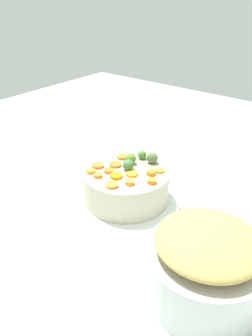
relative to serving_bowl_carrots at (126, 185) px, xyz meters
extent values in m
cube|color=white|center=(-0.02, 0.03, -0.06)|extent=(2.40, 2.40, 0.02)
cylinder|color=#B6AE92|center=(0.00, 0.00, 0.00)|extent=(0.27, 0.27, 0.10)
cylinder|color=#B6B5B5|center=(0.37, -0.19, 0.01)|extent=(0.26, 0.26, 0.12)
ellipsoid|color=tan|center=(0.37, -0.19, 0.10)|extent=(0.22, 0.22, 0.05)
cylinder|color=orange|center=(0.10, -0.01, 0.06)|extent=(0.03, 0.03, 0.01)
cylinder|color=orange|center=(-0.05, 0.01, 0.05)|extent=(0.05, 0.05, 0.01)
cylinder|color=orange|center=(-0.09, -0.03, 0.06)|extent=(0.05, 0.05, 0.01)
cylinder|color=orange|center=(-0.04, -0.08, 0.06)|extent=(0.03, 0.03, 0.01)
cylinder|color=orange|center=(0.07, 0.03, 0.06)|extent=(0.03, 0.03, 0.01)
cylinder|color=orange|center=(0.06, -0.05, 0.06)|extent=(0.04, 0.04, 0.01)
cylinder|color=orange|center=(0.00, -0.05, 0.06)|extent=(0.05, 0.05, 0.01)
cylinder|color=orange|center=(-0.08, -0.07, 0.06)|extent=(0.04, 0.04, 0.01)
cylinder|color=orange|center=(0.03, -0.01, 0.05)|extent=(0.05, 0.05, 0.01)
cylinder|color=orange|center=(-0.04, -0.04, 0.06)|extent=(0.04, 0.04, 0.01)
cylinder|color=orange|center=(0.08, 0.06, 0.05)|extent=(0.04, 0.04, 0.01)
cylinder|color=orange|center=(-0.06, 0.06, 0.06)|extent=(0.04, 0.04, 0.01)
cylinder|color=orange|center=(0.02, -0.09, 0.05)|extent=(0.04, 0.04, 0.01)
sphere|color=#4B8232|center=(-0.01, 0.10, 0.07)|extent=(0.03, 0.03, 0.03)
sphere|color=#597F2B|center=(-0.02, 0.05, 0.07)|extent=(0.04, 0.04, 0.04)
sphere|color=#546D40|center=(0.03, 0.09, 0.07)|extent=(0.04, 0.04, 0.04)
sphere|color=#44743E|center=(0.00, 0.01, 0.07)|extent=(0.03, 0.03, 0.03)
cube|color=tan|center=(0.27, 0.04, -0.05)|extent=(0.21, 0.04, 0.01)
ellipsoid|color=tan|center=(0.39, 0.02, -0.05)|extent=(0.07, 0.06, 0.01)
camera|label=1|loc=(0.57, -0.71, 0.57)|focal=36.16mm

